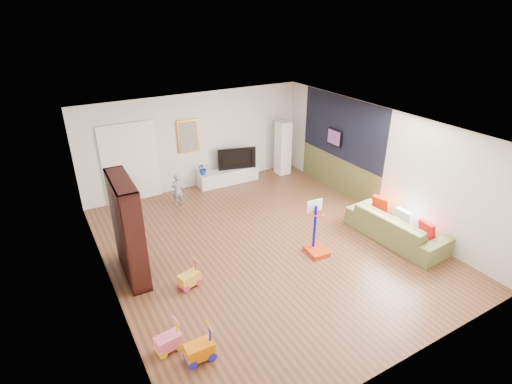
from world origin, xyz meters
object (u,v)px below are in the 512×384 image
bookshelf (128,229)px  sofa (396,227)px  media_console (228,176)px  basketball_hoop (318,229)px

bookshelf → sofa: bookshelf is taller
media_console → sofa: sofa is taller
media_console → sofa: (1.87, -4.73, 0.12)m
sofa → basketball_hoop: basketball_hoop is taller
media_console → basketball_hoop: basketball_hoop is taller
bookshelf → basketball_hoop: bearing=-17.3°
media_console → basketball_hoop: (0.01, -4.27, 0.39)m
bookshelf → sofa: bearing=-15.5°
bookshelf → basketball_hoop: bookshelf is taller
media_console → basketball_hoop: size_ratio=1.51×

